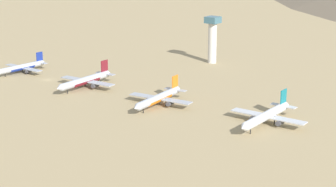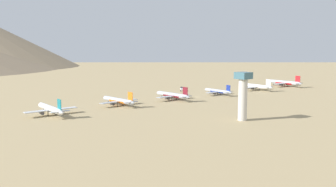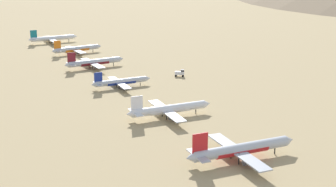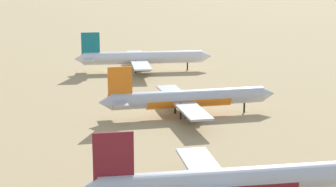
# 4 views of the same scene
# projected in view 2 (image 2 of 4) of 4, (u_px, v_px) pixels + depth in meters

# --- Properties ---
(ground_plane) EXTENTS (1800.00, 1800.00, 0.00)m
(ground_plane) POSITION_uv_depth(u_px,v_px,m) (197.00, 97.00, 276.95)
(ground_plane) COLOR tan
(parked_jet_0) EXTENTS (41.53, 33.73, 11.98)m
(parked_jet_0) POSITION_uv_depth(u_px,v_px,m) (285.00, 83.00, 353.87)
(parked_jet_0) COLOR #B2B7C1
(parked_jet_0) RESTS_ON ground
(parked_jet_1) EXTENTS (38.47, 31.24, 11.10)m
(parked_jet_1) POSITION_uv_depth(u_px,v_px,m) (256.00, 86.00, 321.74)
(parked_jet_1) COLOR silver
(parked_jet_1) RESTS_ON ground
(parked_jet_2) EXTENTS (32.23, 26.12, 9.31)m
(parked_jet_2) POSITION_uv_depth(u_px,v_px,m) (218.00, 91.00, 288.42)
(parked_jet_2) COLOR #B2B7C1
(parked_jet_2) RESTS_ON ground
(parked_jet_3) EXTENTS (37.73, 30.66, 10.88)m
(parked_jet_3) POSITION_uv_depth(u_px,v_px,m) (173.00, 95.00, 259.95)
(parked_jet_3) COLOR #B2B7C1
(parked_jet_3) RESTS_ON ground
(parked_jet_4) EXTENTS (36.30, 29.59, 10.47)m
(parked_jet_4) POSITION_uv_depth(u_px,v_px,m) (118.00, 101.00, 233.77)
(parked_jet_4) COLOR #B2B7C1
(parked_jet_4) RESTS_ON ground
(parked_jet_5) EXTENTS (37.86, 30.68, 10.94)m
(parked_jet_5) POSITION_uv_depth(u_px,v_px,m) (51.00, 109.00, 200.21)
(parked_jet_5) COLOR silver
(parked_jet_5) RESTS_ON ground
(service_truck) EXTENTS (5.69, 4.94, 3.90)m
(service_truck) POSITION_uv_depth(u_px,v_px,m) (182.00, 89.00, 313.88)
(service_truck) COLOR silver
(service_truck) RESTS_ON ground
(control_tower) EXTENTS (7.20, 7.20, 26.21)m
(control_tower) POSITION_uv_depth(u_px,v_px,m) (243.00, 93.00, 183.50)
(control_tower) COLOR beige
(control_tower) RESTS_ON ground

